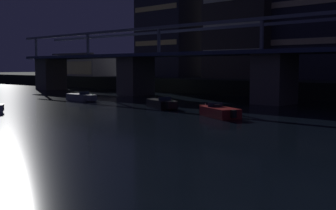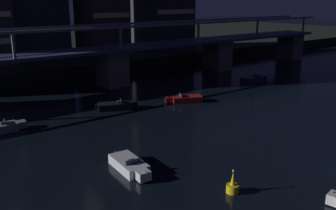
{
  "view_description": "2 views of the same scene",
  "coord_description": "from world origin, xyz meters",
  "px_view_note": "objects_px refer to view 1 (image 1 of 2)",
  "views": [
    {
      "loc": [
        23.72,
        -4.39,
        4.16
      ],
      "look_at": [
        -0.47,
        21.78,
        0.97
      ],
      "focal_mm": 45.85,
      "sensor_mm": 36.0,
      "label": 1
    },
    {
      "loc": [
        -27.77,
        -12.37,
        13.23
      ],
      "look_at": [
        -4.87,
        17.95,
        2.39
      ],
      "focal_mm": 40.1,
      "sensor_mm": 36.0,
      "label": 2
    }
  ],
  "objects_px": {
    "river_bridge": "(275,67)",
    "speedboat_mid_left": "(219,112)",
    "tower_west_tall": "(247,13)",
    "speedboat_near_center": "(162,104)",
    "waterfront_pavilion": "(86,65)",
    "speedboat_mid_center": "(82,97)"
  },
  "relations": [
    {
      "from": "tower_west_tall",
      "to": "waterfront_pavilion",
      "type": "bearing_deg",
      "value": -167.97
    },
    {
      "from": "speedboat_mid_left",
      "to": "speedboat_mid_center",
      "type": "relative_size",
      "value": 0.95
    },
    {
      "from": "waterfront_pavilion",
      "to": "speedboat_mid_center",
      "type": "distance_m",
      "value": 39.21
    },
    {
      "from": "tower_west_tall",
      "to": "speedboat_mid_left",
      "type": "xyz_separation_m",
      "value": [
        18.76,
        -33.68,
        -12.67
      ]
    },
    {
      "from": "speedboat_near_center",
      "to": "speedboat_mid_center",
      "type": "distance_m",
      "value": 13.67
    },
    {
      "from": "speedboat_near_center",
      "to": "tower_west_tall",
      "type": "bearing_deg",
      "value": 107.58
    },
    {
      "from": "river_bridge",
      "to": "speedboat_mid_left",
      "type": "height_order",
      "value": "river_bridge"
    },
    {
      "from": "speedboat_near_center",
      "to": "speedboat_mid_center",
      "type": "xyz_separation_m",
      "value": [
        -13.67,
        -0.04,
        0.0
      ]
    },
    {
      "from": "speedboat_near_center",
      "to": "speedboat_mid_center",
      "type": "bearing_deg",
      "value": -179.84
    },
    {
      "from": "river_bridge",
      "to": "speedboat_mid_center",
      "type": "relative_size",
      "value": 18.49
    },
    {
      "from": "speedboat_near_center",
      "to": "speedboat_mid_left",
      "type": "xyz_separation_m",
      "value": [
        8.92,
        -2.6,
        0.0
      ]
    },
    {
      "from": "speedboat_mid_center",
      "to": "speedboat_near_center",
      "type": "bearing_deg",
      "value": 0.16
    },
    {
      "from": "waterfront_pavilion",
      "to": "speedboat_near_center",
      "type": "relative_size",
      "value": 2.46
    },
    {
      "from": "speedboat_mid_left",
      "to": "speedboat_mid_center",
      "type": "xyz_separation_m",
      "value": [
        -22.59,
        2.56,
        0.0
      ]
    },
    {
      "from": "speedboat_mid_left",
      "to": "waterfront_pavilion",
      "type": "bearing_deg",
      "value": 153.87
    },
    {
      "from": "waterfront_pavilion",
      "to": "speedboat_near_center",
      "type": "xyz_separation_m",
      "value": [
        44.64,
        -23.66,
        -4.02
      ]
    },
    {
      "from": "speedboat_near_center",
      "to": "waterfront_pavilion",
      "type": "bearing_deg",
      "value": 152.07
    },
    {
      "from": "river_bridge",
      "to": "speedboat_near_center",
      "type": "relative_size",
      "value": 19.18
    },
    {
      "from": "waterfront_pavilion",
      "to": "speedboat_mid_left",
      "type": "relative_size",
      "value": 2.49
    },
    {
      "from": "river_bridge",
      "to": "waterfront_pavilion",
      "type": "relative_size",
      "value": 7.79
    },
    {
      "from": "speedboat_mid_left",
      "to": "tower_west_tall",
      "type": "bearing_deg",
      "value": 119.12
    },
    {
      "from": "tower_west_tall",
      "to": "speedboat_mid_center",
      "type": "distance_m",
      "value": 33.81
    }
  ]
}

